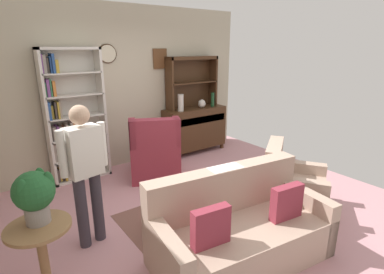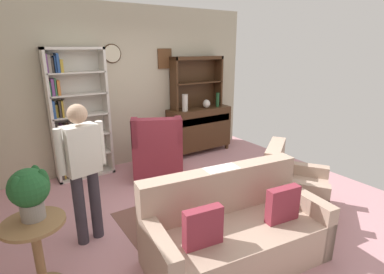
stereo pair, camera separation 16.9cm
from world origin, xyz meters
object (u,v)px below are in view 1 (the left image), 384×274
object	(u,v)px
vase_tall	(181,103)
coffee_table	(190,198)
vase_round	(202,104)
bottle_wine	(213,100)
armchair_floral	(291,187)
couch_floral	(239,230)
bookshelf	(71,118)
plant_stand	(43,253)
book_stack	(191,193)
potted_plant_large	(35,193)
sideboard	(195,128)
wingback_chair	(155,156)
person_reading	(85,167)
sideboard_hutch	(191,75)

from	to	relation	value
vase_tall	coffee_table	bearing A→B (deg)	-121.49
vase_tall	vase_round	world-z (taller)	vase_tall
bottle_wine	coffee_table	xyz separation A→B (m)	(-2.02, -2.02, -0.71)
bottle_wine	armchair_floral	bearing A→B (deg)	-105.36
couch_floral	armchair_floral	distance (m)	1.33
bookshelf	plant_stand	size ratio (longest dim) A/B	3.01
bottle_wine	book_stack	distance (m)	3.01
potted_plant_large	sideboard	bearing A→B (deg)	34.09
bookshelf	wingback_chair	world-z (taller)	bookshelf
vase_round	armchair_floral	bearing A→B (deg)	-99.56
wingback_chair	plant_stand	size ratio (longest dim) A/B	1.52
coffee_table	couch_floral	bearing A→B (deg)	-86.47
bookshelf	vase_round	distance (m)	2.50
vase_tall	person_reading	bearing A→B (deg)	-144.39
vase_round	couch_floral	size ratio (longest dim) A/B	0.09
armchair_floral	plant_stand	world-z (taller)	armchair_floral
bottle_wine	vase_tall	bearing A→B (deg)	179.34
bookshelf	sideboard	world-z (taller)	bookshelf
sideboard_hutch	plant_stand	size ratio (longest dim) A/B	1.57
bookshelf	vase_tall	distance (m)	1.98
sideboard_hutch	armchair_floral	world-z (taller)	sideboard_hutch
vase_tall	couch_floral	distance (m)	3.15
vase_round	book_stack	bearing A→B (deg)	-130.40
vase_round	book_stack	size ratio (longest dim) A/B	0.92
vase_tall	book_stack	distance (m)	2.55
sideboard_hutch	plant_stand	xyz separation A→B (m)	(-3.29, -2.37, -1.13)
sideboard_hutch	coffee_table	world-z (taller)	sideboard_hutch
sideboard	bottle_wine	size ratio (longest dim) A/B	4.55
bookshelf	sideboard_hutch	world-z (taller)	bookshelf
sideboard_hutch	vase_tall	size ratio (longest dim) A/B	3.43
armchair_floral	wingback_chair	distance (m)	2.17
armchair_floral	person_reading	distance (m)	2.64
bookshelf	plant_stand	xyz separation A→B (m)	(-0.92, -2.35, -0.60)
bottle_wine	bookshelf	bearing A→B (deg)	176.39
couch_floral	wingback_chair	bearing A→B (deg)	82.65
sideboard_hutch	person_reading	bearing A→B (deg)	-145.66
wingback_chair	book_stack	xyz separation A→B (m)	(-0.38, -1.54, 0.09)
plant_stand	potted_plant_large	bearing A→B (deg)	67.97
plant_stand	potted_plant_large	world-z (taller)	potted_plant_large
sideboard	potted_plant_large	world-z (taller)	potted_plant_large
couch_floral	bookshelf	bearing A→B (deg)	104.69
couch_floral	coffee_table	xyz separation A→B (m)	(-0.05, 0.78, 0.04)
armchair_floral	potted_plant_large	bearing A→B (deg)	173.04
armchair_floral	sideboard	bearing A→B (deg)	83.52
potted_plant_large	plant_stand	bearing A→B (deg)	-112.03
person_reading	coffee_table	bearing A→B (deg)	-18.32
sideboard	person_reading	size ratio (longest dim) A/B	0.83
bookshelf	vase_tall	xyz separation A→B (m)	(1.97, -0.17, 0.05)
sideboard	wingback_chair	bearing A→B (deg)	-153.19
vase_tall	couch_floral	xyz separation A→B (m)	(-1.20, -2.81, -0.77)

